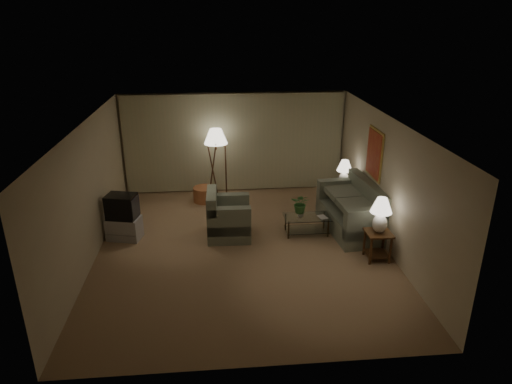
# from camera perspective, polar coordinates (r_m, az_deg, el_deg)

# --- Properties ---
(ground) EXTENTS (7.00, 7.00, 0.00)m
(ground) POSITION_cam_1_polar(r_m,az_deg,el_deg) (9.72, -1.66, -6.96)
(ground) COLOR #8D644E
(ground) RESTS_ON ground
(room_shell) EXTENTS (6.04, 7.02, 2.72)m
(room_shell) POSITION_cam_1_polar(r_m,az_deg,el_deg) (10.46, -2.17, 5.49)
(room_shell) COLOR beige
(room_shell) RESTS_ON ground
(sofa) EXTENTS (2.20, 1.38, 0.89)m
(sofa) POSITION_cam_1_polar(r_m,az_deg,el_deg) (10.52, 11.81, -2.43)
(sofa) COLOR gray
(sofa) RESTS_ON ground
(armchair) EXTENTS (1.03, 0.98, 0.83)m
(armchair) POSITION_cam_1_polar(r_m,az_deg,el_deg) (10.06, -3.41, -3.33)
(armchair) COLOR gray
(armchair) RESTS_ON ground
(side_table_near) EXTENTS (0.49, 0.49, 0.60)m
(side_table_near) POSITION_cam_1_polar(r_m,az_deg,el_deg) (9.43, 14.97, -5.93)
(side_table_near) COLOR #361B0E
(side_table_near) RESTS_ON ground
(side_table_far) EXTENTS (0.51, 0.43, 0.60)m
(side_table_far) POSITION_cam_1_polar(r_m,az_deg,el_deg) (11.68, 10.79, -0.13)
(side_table_far) COLOR #361B0E
(side_table_far) RESTS_ON ground
(table_lamp_near) EXTENTS (0.42, 0.42, 0.73)m
(table_lamp_near) POSITION_cam_1_polar(r_m,az_deg,el_deg) (9.17, 15.35, -2.45)
(table_lamp_near) COLOR white
(table_lamp_near) RESTS_ON side_table_near
(table_lamp_far) EXTENTS (0.39, 0.39, 0.67)m
(table_lamp_far) POSITION_cam_1_polar(r_m,az_deg,el_deg) (11.48, 10.99, 2.62)
(table_lamp_far) COLOR white
(table_lamp_far) RESTS_ON side_table_far
(coffee_table) EXTENTS (1.02, 0.56, 0.41)m
(coffee_table) POSITION_cam_1_polar(r_m,az_deg,el_deg) (10.25, 6.36, -3.78)
(coffee_table) COLOR silver
(coffee_table) RESTS_ON ground
(tv_cabinet) EXTENTS (0.90, 0.75, 0.50)m
(tv_cabinet) POSITION_cam_1_polar(r_m,az_deg,el_deg) (10.39, -16.14, -4.35)
(tv_cabinet) COLOR #9F9EA1
(tv_cabinet) RESTS_ON ground
(crt_tv) EXTENTS (0.81, 0.71, 0.53)m
(crt_tv) POSITION_cam_1_polar(r_m,az_deg,el_deg) (10.19, -16.43, -1.75)
(crt_tv) COLOR black
(crt_tv) RESTS_ON tv_cabinet
(floor_lamp) EXTENTS (0.61, 0.61, 1.87)m
(floor_lamp) POSITION_cam_1_polar(r_m,az_deg,el_deg) (12.00, -4.95, 3.71)
(floor_lamp) COLOR #361B0E
(floor_lamp) RESTS_ON ground
(ottoman) EXTENTS (0.72, 0.72, 0.38)m
(ottoman) POSITION_cam_1_polar(r_m,az_deg,el_deg) (12.04, -6.46, -0.28)
(ottoman) COLOR #AB5D3A
(ottoman) RESTS_ON ground
(vase) EXTENTS (0.15, 0.15, 0.15)m
(vase) POSITION_cam_1_polar(r_m,az_deg,el_deg) (10.14, 5.58, -2.74)
(vase) COLOR silver
(vase) RESTS_ON coffee_table
(flowers) EXTENTS (0.51, 0.48, 0.45)m
(flowers) POSITION_cam_1_polar(r_m,az_deg,el_deg) (10.02, 5.64, -1.19)
(flowers) COLOR #3A7734
(flowers) RESTS_ON vase
(book) EXTENTS (0.22, 0.27, 0.02)m
(book) POSITION_cam_1_polar(r_m,az_deg,el_deg) (10.15, 7.89, -3.20)
(book) COLOR olive
(book) RESTS_ON coffee_table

